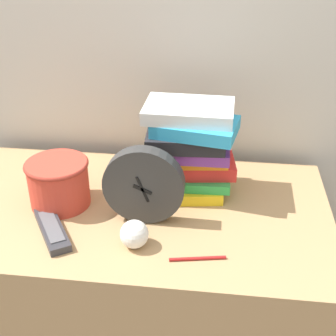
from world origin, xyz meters
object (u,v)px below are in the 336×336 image
(desk_clock, at_px, (144,186))
(tv_remote, at_px, (52,229))
(crumpled_paper_ball, at_px, (134,234))
(pen, at_px, (198,258))
(basket, at_px, (58,181))
(book_stack, at_px, (191,148))

(desk_clock, height_order, tv_remote, desk_clock)
(crumpled_paper_ball, height_order, pen, crumpled_paper_ball)
(basket, height_order, crumpled_paper_ball, basket)
(desk_clock, xyz_separation_m, pen, (0.15, -0.14, -0.10))
(book_stack, distance_m, basket, 0.37)
(basket, height_order, pen, basket)
(basket, distance_m, crumpled_paper_ball, 0.29)
(desk_clock, relative_size, book_stack, 0.80)
(book_stack, bearing_deg, desk_clock, -123.93)
(basket, relative_size, tv_remote, 0.91)
(desk_clock, height_order, basket, desk_clock)
(desk_clock, distance_m, pen, 0.23)
(tv_remote, distance_m, pen, 0.37)
(pen, bearing_deg, tv_remote, 171.09)
(crumpled_paper_ball, bearing_deg, pen, -12.14)
(desk_clock, distance_m, crumpled_paper_ball, 0.13)
(desk_clock, bearing_deg, crumpled_paper_ball, -93.13)
(desk_clock, relative_size, crumpled_paper_ball, 2.99)
(desk_clock, xyz_separation_m, basket, (-0.24, 0.05, -0.03))
(desk_clock, bearing_deg, book_stack, 56.07)
(tv_remote, xyz_separation_m, pen, (0.37, -0.06, -0.01))
(pen, bearing_deg, book_stack, 97.96)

